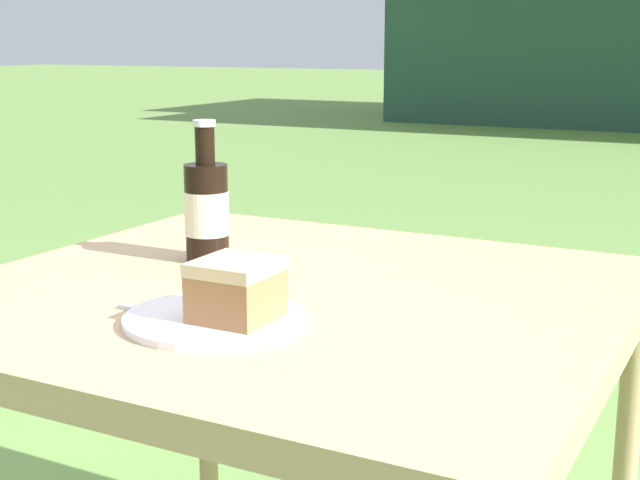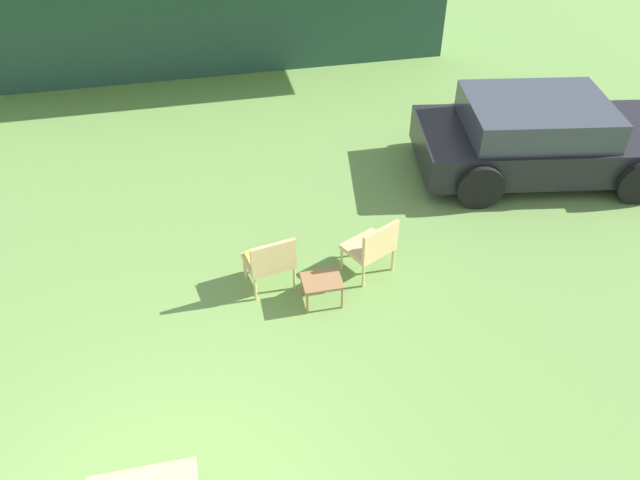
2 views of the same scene
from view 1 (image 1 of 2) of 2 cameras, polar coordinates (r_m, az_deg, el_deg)
The scene contains 5 objects.
patio_table at distance 1.29m, azimuth -2.07°, elevation -5.55°, with size 0.93×0.87×0.68m.
cake_on_plate at distance 1.11m, azimuth -5.91°, elevation -4.00°, with size 0.23×0.23×0.08m.
cola_bottle_near at distance 1.42m, azimuth -7.27°, elevation 2.00°, with size 0.07×0.07×0.22m.
fork at distance 1.15m, azimuth -9.78°, elevation -4.86°, with size 0.17×0.03×0.01m.
loose_bottle_cap at distance 1.30m, azimuth -2.81°, elevation -2.47°, with size 0.03×0.03×0.01m.
Camera 1 is at (0.61, -1.06, 1.02)m, focal length 50.00 mm.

